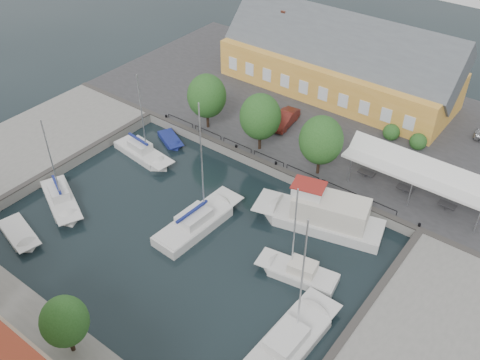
# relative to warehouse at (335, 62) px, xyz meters

# --- Properties ---
(ground) EXTENTS (140.00, 140.00, 0.00)m
(ground) POSITION_rel_warehouse_xyz_m (2.60, -28.36, -4.43)
(ground) COLOR black
(ground) RESTS_ON ground
(north_quay) EXTENTS (56.00, 26.00, 1.00)m
(north_quay) POSITION_rel_warehouse_xyz_m (2.60, -5.36, -3.93)
(north_quay) COLOR #2D2D30
(north_quay) RESTS_ON ground
(west_quay) EXTENTS (12.00, 24.00, 1.00)m
(west_quay) POSITION_rel_warehouse_xyz_m (-19.40, -30.36, -3.93)
(west_quay) COLOR slate
(west_quay) RESTS_ON ground
(quay_edge_fittings) EXTENTS (56.00, 24.72, 0.40)m
(quay_edge_fittings) POSITION_rel_warehouse_xyz_m (2.62, -23.61, -3.37)
(quay_edge_fittings) COLOR #383533
(quay_edge_fittings) RESTS_ON north_quay
(warehouse) EXTENTS (28.56, 14.00, 9.55)m
(warehouse) POSITION_rel_warehouse_xyz_m (0.00, 0.00, 0.00)
(warehouse) COLOR gold
(warehouse) RESTS_ON north_quay
(tent_canopy) EXTENTS (14.00, 4.00, 2.83)m
(tent_canopy) POSITION_rel_warehouse_xyz_m (16.60, -13.86, -0.74)
(tent_canopy) COLOR silver
(tent_canopy) RESTS_ON north_quay
(quay_trees) EXTENTS (18.20, 4.20, 6.30)m
(quay_trees) POSITION_rel_warehouse_xyz_m (0.60, -16.36, 0.45)
(quay_trees) COLOR black
(quay_trees) RESTS_ON north_quay
(car_red) EXTENTS (2.20, 4.84, 1.54)m
(car_red) POSITION_rel_warehouse_xyz_m (0.13, -10.88, -2.66)
(car_red) COLOR maroon
(car_red) RESTS_ON north_quay
(center_sailboat) EXTENTS (3.24, 9.52, 12.81)m
(center_sailboat) POSITION_rel_warehouse_xyz_m (2.51, -28.52, -4.06)
(center_sailboat) COLOR silver
(center_sailboat) RESTS_ON ground
(trawler) EXTENTS (12.09, 6.22, 5.00)m
(trawler) POSITION_rel_warehouse_xyz_m (11.33, -21.66, -3.41)
(trawler) COLOR silver
(trawler) RESTS_ON ground
(east_boat_b) EXTENTS (6.95, 3.30, 9.41)m
(east_boat_b) POSITION_rel_warehouse_xyz_m (12.88, -28.07, -4.17)
(east_boat_b) COLOR silver
(east_boat_b) RESTS_ON ground
(east_boat_c) EXTENTS (3.27, 9.61, 11.96)m
(east_boat_c) POSITION_rel_warehouse_xyz_m (15.81, -34.06, -4.17)
(east_boat_c) COLOR silver
(east_boat_c) RESTS_ON ground
(west_boat_a) EXTENTS (7.93, 3.08, 10.38)m
(west_boat_a) POSITION_rel_warehouse_xyz_m (-9.22, -23.75, -4.15)
(west_boat_a) COLOR silver
(west_boat_a) RESTS_ON ground
(west_boat_d) EXTENTS (7.69, 5.10, 10.20)m
(west_boat_d) POSITION_rel_warehouse_xyz_m (-9.76, -33.86, -4.16)
(west_boat_d) COLOR silver
(west_boat_d) RESTS_ON ground
(launch_sw) EXTENTS (5.61, 3.16, 0.98)m
(launch_sw) POSITION_rel_warehouse_xyz_m (-9.14, -38.89, -4.34)
(launch_sw) COLOR silver
(launch_sw) RESTS_ON ground
(launch_nw) EXTENTS (4.31, 3.20, 0.88)m
(launch_nw) POSITION_rel_warehouse_xyz_m (-8.81, -19.93, -4.34)
(launch_nw) COLOR navy
(launch_nw) RESTS_ON ground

